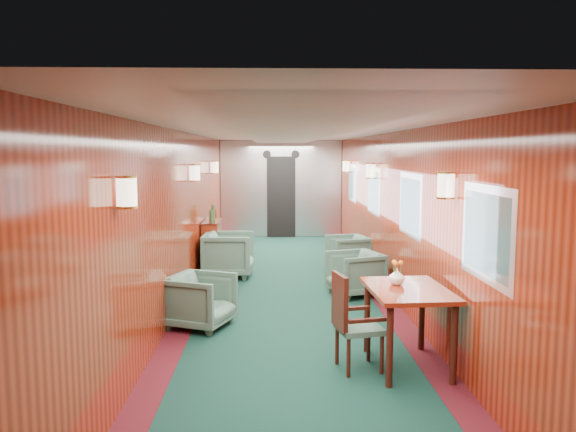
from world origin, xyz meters
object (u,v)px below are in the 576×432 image
object	(u,v)px
dining_table	(408,301)
armchair_right_near	(355,273)
armchair_left_far	(229,254)
armchair_right_far	(348,253)
credenza	(212,243)
side_chair	(350,318)
armchair_left_near	(200,301)

from	to	relation	value
dining_table	armchair_right_near	distance (m)	2.83
armchair_left_far	armchair_right_far	xyz separation A→B (m)	(2.10, 0.46, -0.07)
credenza	side_chair	bearing A→B (deg)	-69.58
credenza	armchair_right_far	xyz separation A→B (m)	(2.46, -0.31, -0.13)
side_chair	armchair_left_near	bearing A→B (deg)	127.38
side_chair	armchair_left_near	size ratio (longest dim) A/B	1.34
side_chair	armchair_right_far	bearing A→B (deg)	70.61
dining_table	armchair_left_near	size ratio (longest dim) A/B	1.54
armchair_left_far	side_chair	bearing A→B (deg)	-157.74
armchair_right_near	armchair_left_near	bearing A→B (deg)	-73.59
dining_table	side_chair	xyz separation A→B (m)	(-0.57, -0.06, -0.15)
credenza	armchair_left_far	size ratio (longest dim) A/B	1.38
armchair_left_far	armchair_right_far	distance (m)	2.15
credenza	armchair_right_near	world-z (taller)	credenza
armchair_left_far	armchair_left_near	bearing A→B (deg)	179.95
dining_table	armchair_left_near	bearing A→B (deg)	145.62
credenza	armchair_left_far	world-z (taller)	credenza
armchair_left_far	credenza	bearing A→B (deg)	27.85
credenza	armchair_left_far	xyz separation A→B (m)	(0.36, -0.77, -0.07)
armchair_right_near	armchair_right_far	bearing A→B (deg)	157.20
side_chair	dining_table	bearing A→B (deg)	-6.23
armchair_left_far	armchair_right_near	size ratio (longest dim) A/B	1.16
side_chair	armchair_left_near	distance (m)	2.15
dining_table	armchair_right_near	xyz separation A→B (m)	(-0.09, 2.81, -0.34)
dining_table	armchair_right_far	bearing A→B (deg)	86.53
armchair_right_near	armchair_left_far	bearing A→B (deg)	-142.51
credenza	armchair_right_near	bearing A→B (deg)	-42.00
dining_table	armchair_right_far	distance (m)	4.60
side_chair	armchair_right_near	world-z (taller)	side_chair
dining_table	armchair_right_far	xyz separation A→B (m)	(0.04, 4.59, -0.36)
armchair_right_near	armchair_right_far	size ratio (longest dim) A/B	1.04
armchair_right_far	credenza	bearing A→B (deg)	-109.26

